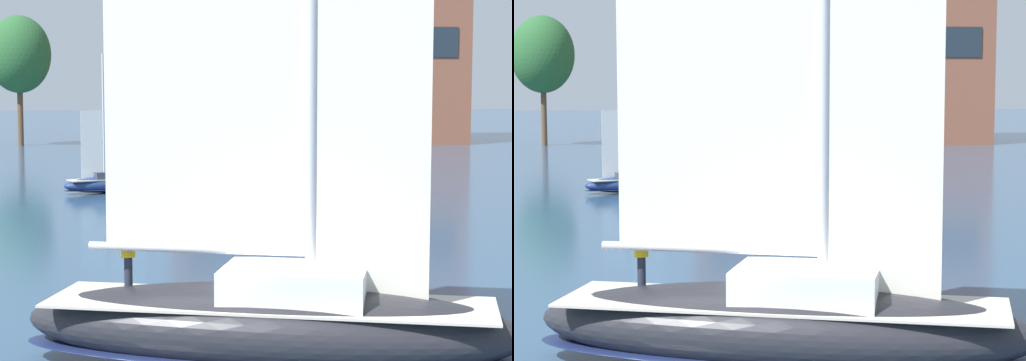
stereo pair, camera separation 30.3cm
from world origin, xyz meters
TOP-DOWN VIEW (x-y plane):
  - waterfront_building at (14.72, 83.12)m, footprint 31.62×13.73m
  - tree_shore_right at (-15.77, 80.47)m, footprint 6.36×6.36m
  - sailboat_main at (0.02, -0.01)m, footprint 12.21×6.46m
  - sailboat_moored_mid_channel at (5.33, 58.05)m, footprint 8.11×2.76m
  - sailboat_moored_far_slip at (-5.01, 37.04)m, footprint 6.12×3.79m

SIDE VIEW (x-z plane):
  - sailboat_moored_far_slip at x=-5.01m, z-range -3.38..4.80m
  - sailboat_moored_mid_channel at x=5.33m, z-range -4.74..6.24m
  - sailboat_main at x=0.02m, z-range -6.82..9.32m
  - tree_shore_right at x=-15.77m, z-range 2.62..15.71m
  - waterfront_building at x=14.72m, z-range 0.05..19.75m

